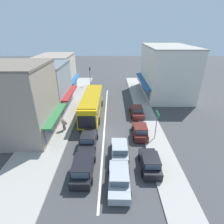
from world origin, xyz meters
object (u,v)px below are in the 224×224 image
object	(u,v)px
parked_hatchback_kerb_second	(141,131)
parked_sedan_kerb_third	(137,111)
sedan_queue_far_back	(89,140)
directional_road_sign	(158,119)
pedestrian_with_handbag_near	(65,123)
city_bus	(92,103)
wagon_behind_bus_mid	(84,167)
traffic_light_downstreet	(91,73)
sedan_adjacent_lane_lead	(120,179)
hatchback_behind_bus_near	(120,150)
parked_hatchback_kerb_front	(150,163)

from	to	relation	value
parked_hatchback_kerb_second	parked_sedan_kerb_third	world-z (taller)	parked_hatchback_kerb_second
sedan_queue_far_back	parked_hatchback_kerb_second	distance (m)	6.40
parked_hatchback_kerb_second	parked_sedan_kerb_third	distance (m)	5.75
directional_road_sign	pedestrian_with_handbag_near	xyz separation A→B (m)	(-11.32, 1.84, -1.61)
parked_sedan_kerb_third	directional_road_sign	world-z (taller)	directional_road_sign
city_bus	wagon_behind_bus_mid	xyz separation A→B (m)	(0.46, -12.18, -1.14)
wagon_behind_bus_mid	pedestrian_with_handbag_near	xyz separation A→B (m)	(-3.56, 7.40, 0.32)
traffic_light_downstreet	pedestrian_with_handbag_near	size ratio (longest dim) A/B	2.58
sedan_adjacent_lane_lead	directional_road_sign	xyz separation A→B (m)	(4.56, 6.95, 2.01)
city_bus	wagon_behind_bus_mid	world-z (taller)	city_bus
city_bus	sedan_queue_far_back	world-z (taller)	city_bus
hatchback_behind_bus_near	parked_hatchback_kerb_second	xyz separation A→B (m)	(2.65, 3.70, 0.00)
parked_hatchback_kerb_second	pedestrian_with_handbag_near	size ratio (longest dim) A/B	2.30
sedan_adjacent_lane_lead	parked_sedan_kerb_third	xyz separation A→B (m)	(3.17, 13.30, 0.00)
sedan_queue_far_back	traffic_light_downstreet	distance (m)	23.45
sedan_adjacent_lane_lead	directional_road_sign	bearing A→B (deg)	56.72
parked_sedan_kerb_third	directional_road_sign	xyz separation A→B (m)	(1.38, -6.35, 2.01)
city_bus	directional_road_sign	xyz separation A→B (m)	(8.22, -6.62, 0.80)
sedan_adjacent_lane_lead	directional_road_sign	distance (m)	8.55
sedan_adjacent_lane_lead	parked_hatchback_kerb_front	distance (m)	3.55
sedan_queue_far_back	pedestrian_with_handbag_near	size ratio (longest dim) A/B	2.60
sedan_adjacent_lane_lead	pedestrian_with_handbag_near	xyz separation A→B (m)	(-6.76, 8.78, 0.40)
parked_hatchback_kerb_second	pedestrian_with_handbag_near	xyz separation A→B (m)	(-9.60, 1.23, 0.36)
traffic_light_downstreet	directional_road_sign	xyz separation A→B (m)	(10.18, -21.89, -0.18)
sedan_adjacent_lane_lead	parked_hatchback_kerb_second	world-z (taller)	parked_hatchback_kerb_second
hatchback_behind_bus_near	parked_sedan_kerb_third	size ratio (longest dim) A/B	0.88
traffic_light_downstreet	pedestrian_with_handbag_near	world-z (taller)	traffic_light_downstreet
city_bus	sedan_adjacent_lane_lead	bearing A→B (deg)	-74.91
wagon_behind_bus_mid	parked_hatchback_kerb_front	size ratio (longest dim) A/B	1.21
parked_hatchback_kerb_front	wagon_behind_bus_mid	bearing A→B (deg)	-174.55
parked_hatchback_kerb_second	parked_hatchback_kerb_front	bearing A→B (deg)	-88.83
city_bus	wagon_behind_bus_mid	size ratio (longest dim) A/B	2.41
parked_sedan_kerb_third	pedestrian_with_handbag_near	distance (m)	10.92
parked_hatchback_kerb_second	sedan_queue_far_back	bearing A→B (deg)	-162.36
wagon_behind_bus_mid	parked_sedan_kerb_third	xyz separation A→B (m)	(6.37, 11.92, -0.08)
hatchback_behind_bus_near	pedestrian_with_handbag_near	size ratio (longest dim) A/B	2.27
pedestrian_with_handbag_near	parked_sedan_kerb_third	bearing A→B (deg)	24.45
city_bus	traffic_light_downstreet	bearing A→B (deg)	97.31
parked_sedan_kerb_third	sedan_adjacent_lane_lead	bearing A→B (deg)	-103.43
sedan_adjacent_lane_lead	parked_sedan_kerb_third	bearing A→B (deg)	76.57
traffic_light_downstreet	hatchback_behind_bus_near	bearing A→B (deg)	-76.92
sedan_adjacent_lane_lead	parked_sedan_kerb_third	size ratio (longest dim) A/B	1.00
directional_road_sign	wagon_behind_bus_mid	bearing A→B (deg)	-144.37
hatchback_behind_bus_near	parked_hatchback_kerb_second	size ratio (longest dim) A/B	0.99
traffic_light_downstreet	sedan_adjacent_lane_lead	bearing A→B (deg)	-78.98
hatchback_behind_bus_near	directional_road_sign	xyz separation A→B (m)	(4.37, 3.09, 1.97)
sedan_adjacent_lane_lead	traffic_light_downstreet	xyz separation A→B (m)	(-5.62, 28.84, 2.19)
traffic_light_downstreet	pedestrian_with_handbag_near	xyz separation A→B (m)	(-1.14, -20.06, -1.79)
hatchback_behind_bus_near	sedan_queue_far_back	xyz separation A→B (m)	(-3.44, 1.76, -0.05)
city_bus	hatchback_behind_bus_near	bearing A→B (deg)	-68.40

